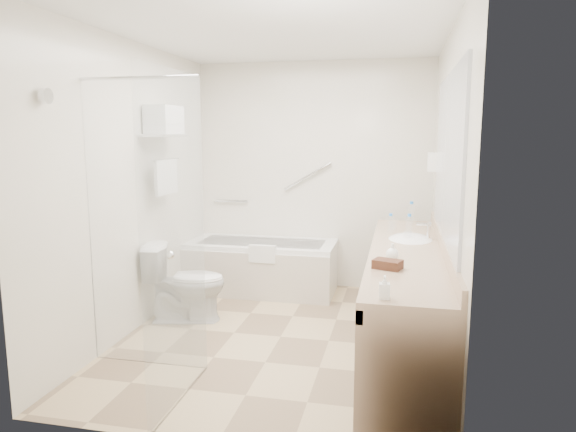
% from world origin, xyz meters
% --- Properties ---
extents(floor, '(3.20, 3.20, 0.00)m').
position_xyz_m(floor, '(0.00, 0.00, 0.00)').
color(floor, tan).
rests_on(floor, ground).
extents(ceiling, '(2.60, 3.20, 0.10)m').
position_xyz_m(ceiling, '(0.00, 0.00, 2.50)').
color(ceiling, silver).
rests_on(ceiling, wall_back).
extents(wall_back, '(2.60, 0.10, 2.50)m').
position_xyz_m(wall_back, '(0.00, 1.60, 1.25)').
color(wall_back, silver).
rests_on(wall_back, ground).
extents(wall_front, '(2.60, 0.10, 2.50)m').
position_xyz_m(wall_front, '(0.00, -1.60, 1.25)').
color(wall_front, silver).
rests_on(wall_front, ground).
extents(wall_left, '(0.10, 3.20, 2.50)m').
position_xyz_m(wall_left, '(-1.30, 0.00, 1.25)').
color(wall_left, silver).
rests_on(wall_left, ground).
extents(wall_right, '(0.10, 3.20, 2.50)m').
position_xyz_m(wall_right, '(1.30, 0.00, 1.25)').
color(wall_right, silver).
rests_on(wall_right, ground).
extents(bathtub, '(1.60, 0.73, 0.59)m').
position_xyz_m(bathtub, '(-0.50, 1.24, 0.28)').
color(bathtub, white).
rests_on(bathtub, floor).
extents(grab_bar_short, '(0.40, 0.03, 0.03)m').
position_xyz_m(grab_bar_short, '(-0.95, 1.56, 0.95)').
color(grab_bar_short, silver).
rests_on(grab_bar_short, wall_back).
extents(grab_bar_long, '(0.53, 0.03, 0.33)m').
position_xyz_m(grab_bar_long, '(-0.05, 1.56, 1.25)').
color(grab_bar_long, silver).
rests_on(grab_bar_long, wall_back).
extents(shower_enclosure, '(0.96, 0.91, 2.11)m').
position_xyz_m(shower_enclosure, '(-0.63, -0.93, 1.07)').
color(shower_enclosure, silver).
rests_on(shower_enclosure, floor).
extents(towel_shelf, '(0.24, 0.55, 0.81)m').
position_xyz_m(towel_shelf, '(-1.17, 0.35, 1.75)').
color(towel_shelf, silver).
rests_on(towel_shelf, wall_left).
extents(vanity_counter, '(0.55, 2.70, 0.95)m').
position_xyz_m(vanity_counter, '(1.02, -0.15, 0.64)').
color(vanity_counter, tan).
rests_on(vanity_counter, floor).
extents(sink, '(0.40, 0.52, 0.14)m').
position_xyz_m(sink, '(1.05, 0.25, 0.82)').
color(sink, white).
rests_on(sink, vanity_counter).
extents(faucet, '(0.03, 0.03, 0.14)m').
position_xyz_m(faucet, '(1.20, 0.25, 0.93)').
color(faucet, silver).
rests_on(faucet, vanity_counter).
extents(mirror, '(0.02, 2.00, 1.20)m').
position_xyz_m(mirror, '(1.29, -0.15, 1.55)').
color(mirror, '#ADB1BA').
rests_on(mirror, wall_right).
extents(hairdryer_unit, '(0.08, 0.10, 0.18)m').
position_xyz_m(hairdryer_unit, '(1.25, 1.05, 1.45)').
color(hairdryer_unit, white).
rests_on(hairdryer_unit, wall_right).
extents(toilet, '(0.80, 0.56, 0.71)m').
position_xyz_m(toilet, '(-0.95, 0.21, 0.36)').
color(toilet, white).
rests_on(toilet, floor).
extents(amenity_basket, '(0.21, 0.17, 0.06)m').
position_xyz_m(amenity_basket, '(0.89, -0.77, 0.88)').
color(amenity_basket, '#4B291A').
rests_on(amenity_basket, vanity_counter).
extents(soap_bottle_a, '(0.07, 0.13, 0.06)m').
position_xyz_m(soap_bottle_a, '(0.89, -1.40, 0.88)').
color(soap_bottle_a, white).
rests_on(soap_bottle_a, vanity_counter).
extents(soap_bottle_b, '(0.10, 0.12, 0.09)m').
position_xyz_m(soap_bottle_b, '(0.92, -0.51, 0.89)').
color(soap_bottle_b, white).
rests_on(soap_bottle_b, vanity_counter).
extents(water_bottle_left, '(0.06, 0.06, 0.18)m').
position_xyz_m(water_bottle_left, '(1.04, 0.43, 0.93)').
color(water_bottle_left, silver).
rests_on(water_bottle_left, vanity_counter).
extents(water_bottle_mid, '(0.06, 0.06, 0.21)m').
position_xyz_m(water_bottle_mid, '(1.08, 1.10, 0.95)').
color(water_bottle_mid, silver).
rests_on(water_bottle_mid, vanity_counter).
extents(water_bottle_right, '(0.05, 0.05, 0.18)m').
position_xyz_m(water_bottle_right, '(0.89, 0.47, 0.93)').
color(water_bottle_right, silver).
rests_on(water_bottle_right, vanity_counter).
extents(drinking_glass_near, '(0.09, 0.09, 0.08)m').
position_xyz_m(drinking_glass_near, '(1.03, 0.15, 0.89)').
color(drinking_glass_near, silver).
rests_on(drinking_glass_near, vanity_counter).
extents(drinking_glass_far, '(0.07, 0.07, 0.08)m').
position_xyz_m(drinking_glass_far, '(0.91, 0.64, 0.89)').
color(drinking_glass_far, silver).
rests_on(drinking_glass_far, vanity_counter).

